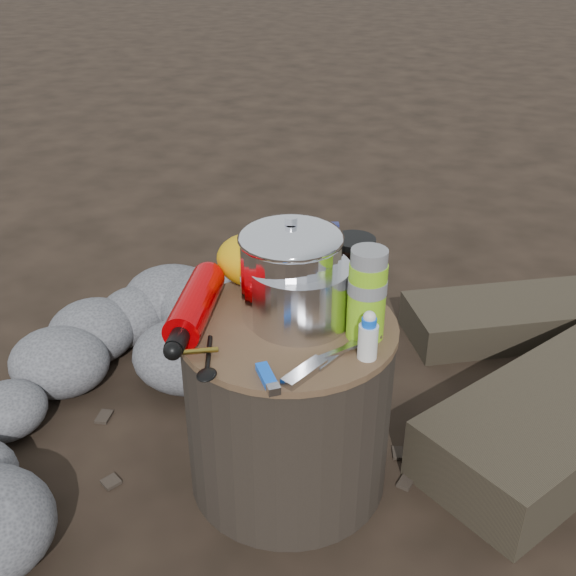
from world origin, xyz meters
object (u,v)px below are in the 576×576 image
(fuel_bottle, at_px, (195,305))
(camping_pot, at_px, (291,270))
(stump, at_px, (288,404))
(thermos, at_px, (367,295))
(travel_mug, at_px, (353,267))

(fuel_bottle, bearing_deg, camping_pot, 14.65)
(stump, bearing_deg, fuel_bottle, -167.66)
(fuel_bottle, height_order, thermos, thermos)
(camping_pot, bearing_deg, thermos, -12.68)
(stump, height_order, travel_mug, travel_mug)
(thermos, xyz_separation_m, travel_mug, (-0.06, 0.15, -0.03))
(fuel_bottle, xyz_separation_m, thermos, (0.33, 0.04, 0.05))
(stump, bearing_deg, camping_pot, 99.21)
(camping_pot, height_order, thermos, camping_pot)
(stump, height_order, camping_pot, camping_pot)
(stump, xyz_separation_m, fuel_bottle, (-0.18, -0.04, 0.23))
(camping_pot, relative_size, fuel_bottle, 0.68)
(thermos, height_order, travel_mug, thermos)
(stump, distance_m, travel_mug, 0.32)
(camping_pot, height_order, travel_mug, camping_pot)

